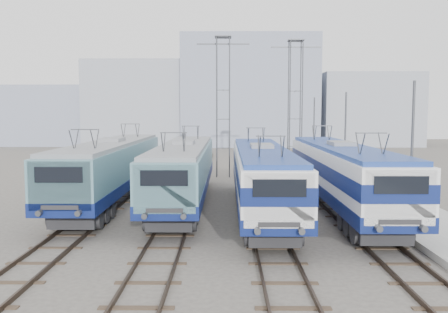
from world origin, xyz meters
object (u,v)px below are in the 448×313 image
Objects in this scene: locomotive_center_left at (184,168)px; mast_front at (412,160)px; locomotive_far_left at (112,166)px; locomotive_far_right at (341,171)px; mast_mid at (345,142)px; locomotive_center_right at (262,173)px; catenary_tower_west at (223,100)px; catenary_tower_east at (295,101)px; mast_rear at (314,134)px.

mast_front reaches higher than locomotive_center_left.
mast_front is (15.35, -7.78, 1.18)m from locomotive_far_left.
locomotive_center_left is at bearing 146.72° from mast_front.
locomotive_far_right is 2.64× the size of mast_mid.
mast_front is at bearing -36.43° from locomotive_center_right.
mast_front and mast_mid have the same top height.
locomotive_far_left is at bearing 153.13° from mast_front.
locomotive_far_left is at bearing 169.25° from locomotive_far_right.
catenary_tower_west is at bearing 113.27° from mast_front.
catenary_tower_east is at bearing 95.45° from mast_front.
mast_rear reaches higher than locomotive_far_left.
locomotive_far_right is at bearing 109.53° from mast_front.
catenary_tower_west is (-2.25, 15.31, 4.34)m from locomotive_center_right.
catenary_tower_east is 1.71× the size of mast_rear.
locomotive_center_left is 1.01× the size of locomotive_center_right.
locomotive_far_right is 2.64× the size of mast_front.
catenary_tower_west is 1.71× the size of mast_front.
locomotive_center_right is at bearing -103.79° from catenary_tower_east.
catenary_tower_west reaches higher than mast_front.
locomotive_center_left is at bearing 168.03° from locomotive_far_right.
locomotive_far_left is at bearing -164.62° from mast_mid.
mast_rear is (8.60, 4.00, -3.14)m from catenary_tower_west.
mast_front reaches higher than locomotive_far_left.
catenary_tower_west is at bearing -162.90° from catenary_tower_east.
locomotive_center_right is (9.00, -3.09, -0.03)m from locomotive_far_left.
mast_rear is at bearing 46.58° from locomotive_far_left.
catenary_tower_east is at bearing 76.21° from locomotive_center_right.
mast_front is at bearing -33.28° from locomotive_center_left.
mast_front reaches higher than locomotive_center_right.
catenary_tower_west is at bearing 80.09° from locomotive_center_left.
catenary_tower_east reaches higher than locomotive_center_left.
mast_mid is (6.35, 7.31, 1.20)m from locomotive_center_right.
catenary_tower_east reaches higher than locomotive_far_left.
locomotive_center_right is at bearing -108.20° from mast_rear.
mast_front is 12.00m from mast_mid.
locomotive_center_left is 0.98× the size of locomotive_far_right.
catenary_tower_east is 4.28m from mast_rear.
locomotive_center_left is at bearing -8.27° from locomotive_far_left.
catenary_tower_east is at bearing 47.03° from locomotive_far_left.
locomotive_center_left is at bearing 151.58° from locomotive_center_right.
locomotive_far_left is 13.74m from locomotive_far_right.
locomotive_far_left is 15.96m from mast_mid.
catenary_tower_east is 1.71× the size of mast_mid.
mast_front is at bearing -70.47° from locomotive_far_right.
mast_rear is (0.00, 12.00, 0.00)m from mast_mid.
locomotive_far_right reaches higher than locomotive_center_left.
catenary_tower_west is 1.71× the size of mast_mid.
mast_front is at bearing -66.73° from catenary_tower_west.
mast_front is (8.60, -20.00, -3.14)m from catenary_tower_west.
mast_mid is 1.00× the size of mast_rear.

